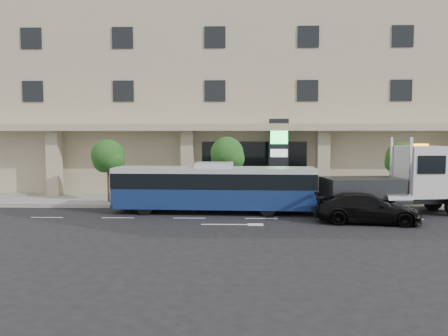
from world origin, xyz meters
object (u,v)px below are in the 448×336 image
(tow_truck, at_px, (404,182))
(signage_pylon, at_px, (279,158))
(city_bus, at_px, (214,187))
(black_sedan, at_px, (367,208))

(tow_truck, relative_size, signage_pylon, 1.76)
(city_bus, xyz_separation_m, tow_truck, (11.15, -0.05, 0.32))
(city_bus, distance_m, black_sedan, 8.69)
(city_bus, xyz_separation_m, signage_pylon, (4.37, 5.82, 1.50))
(black_sedan, bearing_deg, tow_truck, -38.81)
(city_bus, relative_size, tow_truck, 1.20)
(tow_truck, height_order, signage_pylon, signage_pylon)
(black_sedan, distance_m, signage_pylon, 9.76)
(city_bus, bearing_deg, signage_pylon, 55.46)
(tow_truck, bearing_deg, city_bus, 172.14)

